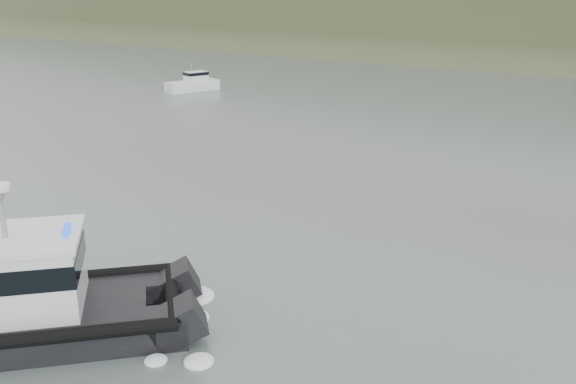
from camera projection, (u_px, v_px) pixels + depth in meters
ground at (177, 323)px, 22.82m from camera, size 400.00×400.00×0.00m
patrol_boat at (14, 299)px, 21.49m from camera, size 11.25×11.21×5.65m
motorboat at (193, 83)px, 70.08m from camera, size 3.86×6.17×3.22m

